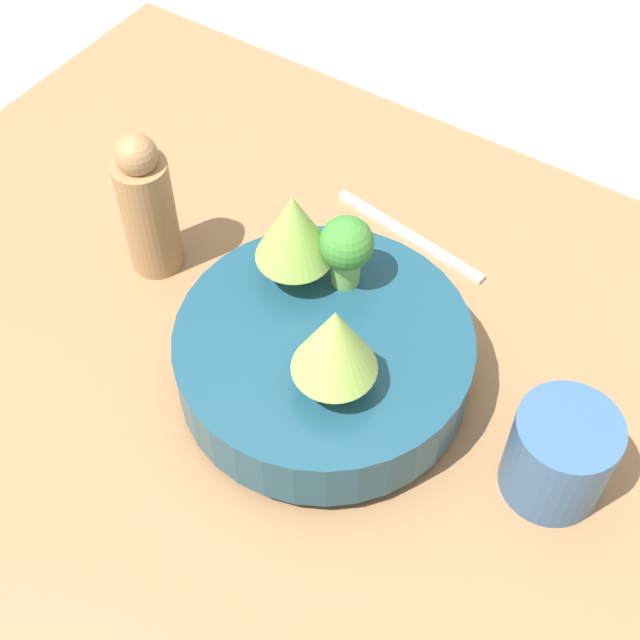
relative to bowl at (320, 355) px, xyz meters
name	(u,v)px	position (x,y,z in m)	size (l,w,h in m)	color
ground_plane	(304,431)	(0.00, 0.03, -0.08)	(6.00, 6.00, 0.00)	#ADA89E
table	(304,420)	(0.00, 0.03, -0.06)	(1.09, 0.86, 0.04)	olive
bowl	(320,355)	(0.00, 0.00, 0.00)	(0.27, 0.27, 0.07)	navy
romanesco_piece_far	(335,342)	(-0.04, 0.04, 0.09)	(0.07, 0.07, 0.10)	#7AB256
romanesco_piece_near	(294,228)	(0.06, -0.04, 0.09)	(0.07, 0.07, 0.10)	#7AB256
broccoli_floret_front	(346,247)	(0.01, -0.06, 0.08)	(0.05, 0.05, 0.07)	#6BA34C
cup	(559,455)	(-0.22, -0.02, 0.00)	(0.09, 0.09, 0.09)	#33567F
pepper_mill	(147,207)	(0.22, -0.04, 0.04)	(0.05, 0.05, 0.16)	#997047
fork	(409,235)	(0.02, -0.21, -0.04)	(0.19, 0.04, 0.01)	silver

